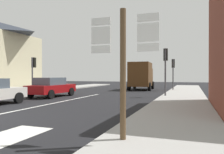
# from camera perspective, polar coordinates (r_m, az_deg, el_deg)

# --- Properties ---
(ground_plane) EXTENTS (80.00, 80.00, 0.00)m
(ground_plane) POSITION_cam_1_polar(r_m,az_deg,el_deg) (17.59, -6.16, -4.92)
(ground_plane) COLOR black
(sidewalk_right) EXTENTS (3.11, 44.00, 0.14)m
(sidewalk_right) POSITION_cam_1_polar(r_m,az_deg,el_deg) (13.87, 17.15, -6.09)
(sidewalk_right) COLOR #9E9B96
(sidewalk_right) RESTS_ON ground
(lane_centre_stripe) EXTENTS (0.16, 12.00, 0.01)m
(lane_centre_stripe) POSITION_cam_1_polar(r_m,az_deg,el_deg) (14.11, -13.28, -6.23)
(lane_centre_stripe) COLOR silver
(lane_centre_stripe) RESTS_ON ground
(lane_turn_arrow) EXTENTS (1.20, 2.20, 0.01)m
(lane_turn_arrow) POSITION_cam_1_polar(r_m,az_deg,el_deg) (6.83, -24.34, -13.46)
(lane_turn_arrow) COLOR silver
(lane_turn_arrow) RESTS_ON ground
(sedan_far) EXTENTS (2.03, 4.23, 1.47)m
(sedan_far) POSITION_cam_1_polar(r_m,az_deg,el_deg) (17.67, -15.17, -2.43)
(sedan_far) COLOR maroon
(sedan_far) RESTS_ON ground
(delivery_truck) EXTENTS (2.74, 5.12, 3.05)m
(delivery_truck) POSITION_cam_1_polar(r_m,az_deg,el_deg) (25.56, 7.42, 0.46)
(delivery_truck) COLOR #4C2D14
(delivery_truck) RESTS_ON ground
(route_sign_post) EXTENTS (1.66, 0.14, 3.20)m
(route_sign_post) POSITION_cam_1_polar(r_m,az_deg,el_deg) (5.28, 2.85, 3.35)
(route_sign_post) COLOR brown
(route_sign_post) RESTS_ON ground
(traffic_light_near_right) EXTENTS (0.30, 0.49, 3.64)m
(traffic_light_near_right) POSITION_cam_1_polar(r_m,az_deg,el_deg) (17.22, 13.46, 3.93)
(traffic_light_near_right) COLOR #47474C
(traffic_light_near_right) RESTS_ON ground
(traffic_light_far_right) EXTENTS (0.30, 0.49, 3.34)m
(traffic_light_far_right) POSITION_cam_1_polar(r_m,az_deg,el_deg) (24.46, 15.29, 2.38)
(traffic_light_far_right) COLOR #47474C
(traffic_light_far_right) RESTS_ON ground
(traffic_light_near_left) EXTENTS (0.30, 0.49, 3.24)m
(traffic_light_near_left) POSITION_cam_1_polar(r_m,az_deg,el_deg) (21.30, -19.36, 2.45)
(traffic_light_near_left) COLOR #47474C
(traffic_light_near_left) RESTS_ON ground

